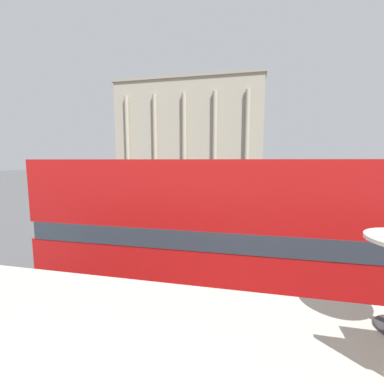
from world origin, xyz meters
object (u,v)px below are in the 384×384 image
double_decker_bus (239,235)px  plaza_building_left (190,132)px  pedestrian_white (220,187)px  pedestrian_red (344,218)px  pedestrian_grey (293,205)px  traffic_light_mid (242,183)px  traffic_light_near (228,191)px

double_decker_bus → plaza_building_left: plaza_building_left is taller
pedestrian_white → pedestrian_red: pedestrian_red is taller
pedestrian_grey → pedestrian_red: 5.04m
pedestrian_red → pedestrian_grey: bearing=29.4°
pedestrian_grey → pedestrian_white: bearing=-72.2°
plaza_building_left → pedestrian_grey: size_ratio=20.42×
traffic_light_mid → pedestrian_white: size_ratio=2.11×
pedestrian_white → traffic_light_mid: bearing=-90.0°
double_decker_bus → plaza_building_left: (-13.03, 51.56, 8.37)m
traffic_light_near → pedestrian_white: (-2.41, 18.38, -1.67)m
traffic_light_near → pedestrian_grey: traffic_light_near is taller
traffic_light_mid → pedestrian_red: 8.97m
plaza_building_left → pedestrian_white: (9.72, -25.46, -9.81)m
traffic_light_mid → pedestrian_grey: size_ratio=2.31×
traffic_light_mid → pedestrian_white: (-2.96, 10.00, -1.40)m
double_decker_bus → traffic_light_near: bearing=101.3°
plaza_building_left → pedestrian_grey: bearing=-65.9°
pedestrian_white → pedestrian_red: bearing=-77.6°
plaza_building_left → pedestrian_grey: plaza_building_left is taller
double_decker_bus → plaza_building_left: size_ratio=0.32×
double_decker_bus → plaza_building_left: bearing=108.8°
pedestrian_white → pedestrian_red: size_ratio=0.98×
plaza_building_left → pedestrian_grey: 42.05m
plaza_building_left → pedestrian_red: 46.94m
double_decker_bus → traffic_light_mid: (-0.35, 16.10, -0.04)m
plaza_building_left → traffic_light_mid: bearing=-70.3°
traffic_light_mid → double_decker_bus: bearing=-88.8°
pedestrian_white → pedestrian_grey: (6.99, -11.84, -0.10)m
pedestrian_grey → traffic_light_near: bearing=42.2°
traffic_light_near → pedestrian_red: 7.13m
plaza_building_left → traffic_light_near: (12.13, -43.84, -8.13)m
plaza_building_left → pedestrian_white: 28.96m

